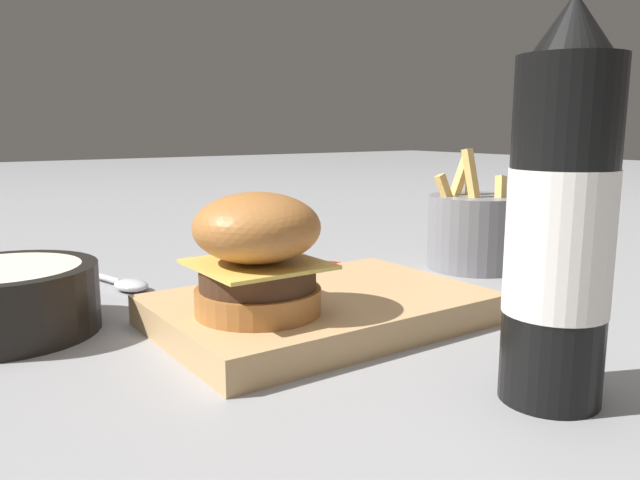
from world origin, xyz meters
TOP-DOWN VIEW (x-y plane):
  - ground_plane at (0.00, 0.00)m, footprint 6.00×6.00m
  - serving_board at (-0.03, 0.06)m, footprint 0.28×0.19m
  - burger at (0.05, 0.07)m, footprint 0.10×0.10m
  - ketchup_bottle at (-0.06, 0.27)m, footprint 0.07×0.07m
  - fries_basket at (-0.31, -0.02)m, footprint 0.12×0.12m
  - side_bowl at (0.21, -0.07)m, footprint 0.15×0.15m
  - spoon at (0.08, -0.17)m, footprint 0.06×0.17m
  - ketchup_puddle at (-0.16, -0.13)m, footprint 0.06×0.06m

SIDE VIEW (x-z plane):
  - ground_plane at x=0.00m, z-range 0.00..0.00m
  - ketchup_puddle at x=-0.16m, z-range 0.00..0.00m
  - spoon at x=0.08m, z-range 0.00..0.01m
  - serving_board at x=-0.03m, z-range 0.00..0.03m
  - side_bowl at x=0.21m, z-range 0.00..0.06m
  - fries_basket at x=-0.31m, z-range -0.03..0.12m
  - burger at x=0.05m, z-range 0.03..0.13m
  - ketchup_bottle at x=-0.06m, z-range -0.01..0.24m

